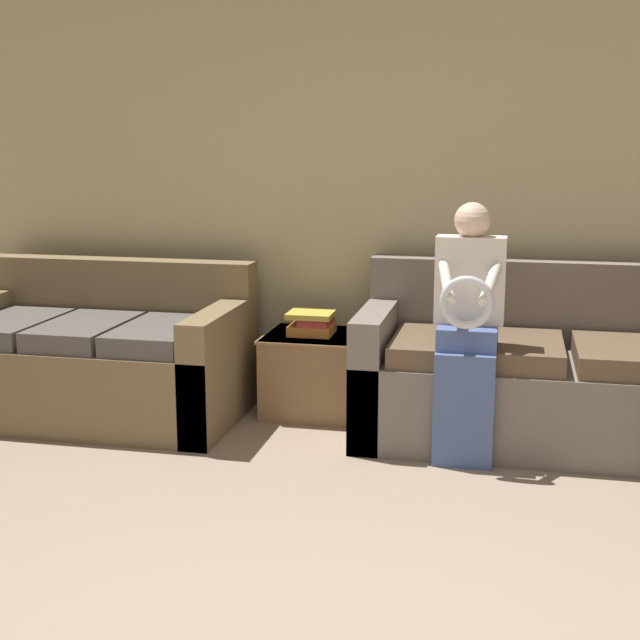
{
  "coord_description": "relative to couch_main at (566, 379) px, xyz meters",
  "views": [
    {
      "loc": [
        0.49,
        -2.04,
        1.58
      ],
      "look_at": [
        -0.37,
        1.87,
        0.75
      ],
      "focal_mm": 50.0,
      "sensor_mm": 36.0,
      "label": 1
    }
  ],
  "objects": [
    {
      "name": "wall_back",
      "position": [
        -0.78,
        0.52,
        0.94
      ],
      "size": [
        7.3,
        0.06,
        2.55
      ],
      "color": "#C6B789",
      "rests_on": "ground_plane"
    },
    {
      "name": "side_shelf",
      "position": [
        -1.4,
        0.2,
        -0.09
      ],
      "size": [
        0.55,
        0.54,
        0.46
      ],
      "color": "olive",
      "rests_on": "ground_plane"
    },
    {
      "name": "child_left_seated",
      "position": [
        -0.5,
        -0.37,
        0.36
      ],
      "size": [
        0.35,
        0.38,
        1.26
      ],
      "color": "#475B8E",
      "rests_on": "ground_plane"
    },
    {
      "name": "book_stack",
      "position": [
        -1.4,
        0.19,
        0.2
      ],
      "size": [
        0.26,
        0.24,
        0.13
      ],
      "color": "orange",
      "rests_on": "side_shelf"
    },
    {
      "name": "couch_side",
      "position": [
        -2.6,
        -0.1,
        -0.01
      ],
      "size": [
        1.66,
        0.95,
        0.86
      ],
      "color": "brown",
      "rests_on": "ground_plane"
    },
    {
      "name": "couch_main",
      "position": [
        0.0,
        0.0,
        0.0
      ],
      "size": [
        2.15,
        0.9,
        0.91
      ],
      "color": "#70665B",
      "rests_on": "ground_plane"
    }
  ]
}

